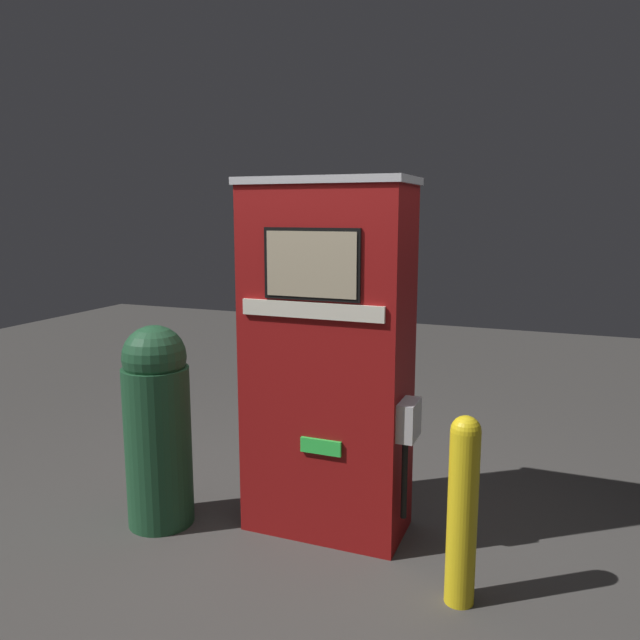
% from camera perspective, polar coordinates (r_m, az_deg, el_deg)
% --- Properties ---
extents(ground_plane, '(14.00, 14.00, 0.00)m').
position_cam_1_polar(ground_plane, '(3.67, -0.70, -19.84)').
color(ground_plane, '#423F3D').
extents(gas_pump, '(1.00, 0.49, 2.00)m').
position_cam_1_polar(gas_pump, '(3.49, 0.71, -3.64)').
color(gas_pump, maroon).
rests_on(gas_pump, ground_plane).
extents(safety_bollard, '(0.14, 0.14, 0.92)m').
position_cam_1_polar(safety_bollard, '(3.07, 12.91, -16.25)').
color(safety_bollard, yellow).
rests_on(safety_bollard, ground_plane).
extents(trash_bin, '(0.38, 0.38, 1.19)m').
position_cam_1_polar(trash_bin, '(3.78, -14.64, -9.16)').
color(trash_bin, '#1E4C2D').
rests_on(trash_bin, ground_plane).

